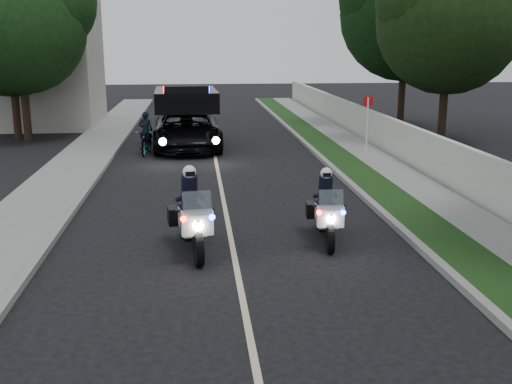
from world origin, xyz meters
TOP-DOWN VIEW (x-y plane):
  - ground at (0.00, 0.00)m, footprint 120.00×120.00m
  - curb_right at (4.10, 10.00)m, footprint 0.20×60.00m
  - grass_verge at (4.80, 10.00)m, footprint 1.20×60.00m
  - sidewalk_right at (6.10, 10.00)m, footprint 1.40×60.00m
  - property_wall at (7.10, 10.00)m, footprint 0.22×60.00m
  - curb_left at (-4.10, 10.00)m, footprint 0.20×60.00m
  - sidewalk_left at (-5.20, 10.00)m, footprint 2.00×60.00m
  - building_far at (-10.00, 26.00)m, footprint 8.00×6.00m
  - lane_marking at (0.00, 10.00)m, footprint 0.12×50.00m
  - police_moto_left at (-0.89, 4.35)m, footprint 1.08×2.31m
  - police_moto_right at (2.16, 4.76)m, footprint 0.88×2.06m
  - police_suv at (-1.12, 17.82)m, footprint 3.01×6.13m
  - bicycle at (-2.77, 16.59)m, footprint 0.82×1.95m
  - cyclist at (-2.77, 16.59)m, footprint 0.60×0.44m
  - sign_post at (6.00, 15.06)m, footprint 0.42×0.42m
  - tree_right_c at (10.12, 17.59)m, footprint 7.24×7.24m
  - tree_right_e at (10.18, 23.31)m, footprint 6.98×6.98m
  - tree_left_near at (-8.46, 20.53)m, footprint 7.01×7.01m
  - tree_left_far at (-9.16, 21.47)m, footprint 6.64×6.64m

SIDE VIEW (x-z plane):
  - ground at x=0.00m, z-range 0.00..0.00m
  - police_moto_left at x=-0.89m, z-range -0.95..0.95m
  - police_moto_right at x=2.16m, z-range -0.85..0.85m
  - police_suv at x=-1.12m, z-range -1.47..1.47m
  - bicycle at x=-2.77m, z-range -0.50..0.50m
  - cyclist at x=-2.77m, z-range -0.77..0.77m
  - sign_post at x=6.00m, z-range -1.24..1.24m
  - tree_right_c at x=10.12m, z-range -5.17..5.17m
  - tree_right_e at x=10.18m, z-range -5.67..5.67m
  - tree_left_near at x=-8.46m, z-range -4.99..4.99m
  - tree_left_far at x=-9.16m, z-range -4.56..4.56m
  - lane_marking at x=0.00m, z-range 0.00..0.01m
  - curb_right at x=4.10m, z-range 0.00..0.15m
  - curb_left at x=-4.10m, z-range 0.00..0.15m
  - grass_verge at x=4.80m, z-range 0.00..0.16m
  - sidewalk_right at x=6.10m, z-range 0.00..0.16m
  - sidewalk_left at x=-5.20m, z-range 0.00..0.16m
  - property_wall at x=7.10m, z-range 0.00..1.50m
  - building_far at x=-10.00m, z-range 0.00..7.00m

